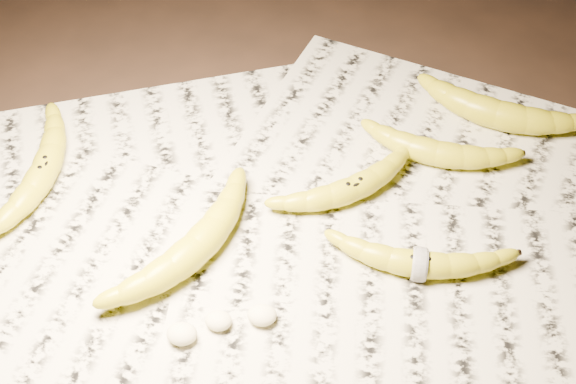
# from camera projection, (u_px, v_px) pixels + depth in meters

# --- Properties ---
(ground) EXTENTS (3.00, 3.00, 0.00)m
(ground) POSITION_uv_depth(u_px,v_px,m) (264.00, 236.00, 0.97)
(ground) COLOR black
(ground) RESTS_ON ground
(newspaper_patch) EXTENTS (0.90, 0.70, 0.01)m
(newspaper_patch) POSITION_uv_depth(u_px,v_px,m) (294.00, 249.00, 0.95)
(newspaper_patch) COLOR beige
(newspaper_patch) RESTS_ON ground
(banana_left_a) EXTENTS (0.07, 0.21, 0.04)m
(banana_left_a) POSITION_uv_depth(u_px,v_px,m) (43.00, 169.00, 1.01)
(banana_left_a) COLOR gold
(banana_left_a) RESTS_ON newspaper_patch
(banana_left_b) EXTENTS (0.17, 0.22, 0.04)m
(banana_left_b) POSITION_uv_depth(u_px,v_px,m) (196.00, 246.00, 0.92)
(banana_left_b) COLOR gold
(banana_left_b) RESTS_ON newspaper_patch
(banana_center) EXTENTS (0.18, 0.15, 0.03)m
(banana_center) POSITION_uv_depth(u_px,v_px,m) (353.00, 187.00, 0.99)
(banana_center) COLOR gold
(banana_center) RESTS_ON newspaper_patch
(banana_taped) EXTENTS (0.20, 0.06, 0.03)m
(banana_taped) POSITION_uv_depth(u_px,v_px,m) (420.00, 262.00, 0.91)
(banana_taped) COLOR gold
(banana_taped) RESTS_ON newspaper_patch
(banana_upper_a) EXTENTS (0.19, 0.09, 0.03)m
(banana_upper_a) POSITION_uv_depth(u_px,v_px,m) (437.00, 151.00, 1.03)
(banana_upper_a) COLOR gold
(banana_upper_a) RESTS_ON newspaper_patch
(banana_upper_b) EXTENTS (0.21, 0.12, 0.04)m
(banana_upper_b) POSITION_uv_depth(u_px,v_px,m) (497.00, 112.00, 1.07)
(banana_upper_b) COLOR gold
(banana_upper_b) RESTS_ON newspaper_patch
(measuring_tape) EXTENTS (0.01, 0.04, 0.04)m
(measuring_tape) POSITION_uv_depth(u_px,v_px,m) (420.00, 262.00, 0.91)
(measuring_tape) COLOR white
(measuring_tape) RESTS_ON newspaper_patch
(flesh_chunk_a) EXTENTS (0.03, 0.03, 0.02)m
(flesh_chunk_a) POSITION_uv_depth(u_px,v_px,m) (181.00, 332.00, 0.86)
(flesh_chunk_a) COLOR beige
(flesh_chunk_a) RESTS_ON newspaper_patch
(flesh_chunk_b) EXTENTS (0.03, 0.02, 0.02)m
(flesh_chunk_b) POSITION_uv_depth(u_px,v_px,m) (218.00, 319.00, 0.87)
(flesh_chunk_b) COLOR beige
(flesh_chunk_b) RESTS_ON newspaper_patch
(flesh_chunk_c) EXTENTS (0.03, 0.03, 0.02)m
(flesh_chunk_c) POSITION_uv_depth(u_px,v_px,m) (262.00, 313.00, 0.87)
(flesh_chunk_c) COLOR beige
(flesh_chunk_c) RESTS_ON newspaper_patch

